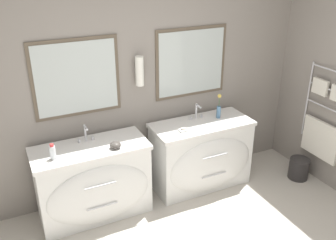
# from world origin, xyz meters

# --- Properties ---
(wall_back) EXTENTS (5.43, 0.17, 2.60)m
(wall_back) POSITION_xyz_m (-0.00, 1.85, 1.31)
(wall_back) COLOR gray
(wall_back) RESTS_ON ground_plane
(vanity_left) EXTENTS (1.17, 0.58, 0.81)m
(vanity_left) POSITION_xyz_m (-0.76, 1.49, 0.41)
(vanity_left) COLOR white
(vanity_left) RESTS_ON ground_plane
(vanity_right) EXTENTS (1.17, 0.58, 0.81)m
(vanity_right) POSITION_xyz_m (0.54, 1.49, 0.41)
(vanity_right) COLOR white
(vanity_right) RESTS_ON ground_plane
(faucet_left) EXTENTS (0.17, 0.12, 0.18)m
(faucet_left) POSITION_xyz_m (-0.76, 1.65, 0.90)
(faucet_left) COLOR silver
(faucet_left) RESTS_ON vanity_left
(faucet_right) EXTENTS (0.17, 0.12, 0.18)m
(faucet_right) POSITION_xyz_m (0.54, 1.65, 0.90)
(faucet_right) COLOR silver
(faucet_right) RESTS_ON vanity_right
(toiletry_bottle) EXTENTS (0.06, 0.06, 0.16)m
(toiletry_bottle) POSITION_xyz_m (-1.13, 1.44, 0.88)
(toiletry_bottle) COLOR silver
(toiletry_bottle) RESTS_ON vanity_left
(amenity_bowl) EXTENTS (0.11, 0.11, 0.07)m
(amenity_bowl) POSITION_xyz_m (-0.53, 1.39, 0.84)
(amenity_bowl) COLOR #4C4742
(amenity_bowl) RESTS_ON vanity_left
(flower_vase) EXTENTS (0.05, 0.05, 0.29)m
(flower_vase) POSITION_xyz_m (0.79, 1.57, 0.92)
(flower_vase) COLOR teal
(flower_vase) RESTS_ON vanity_right
(soap_dish) EXTENTS (0.09, 0.07, 0.04)m
(soap_dish) POSITION_xyz_m (0.25, 1.43, 0.83)
(soap_dish) COLOR white
(soap_dish) RESTS_ON vanity_right
(waste_bin) EXTENTS (0.24, 0.24, 0.26)m
(waste_bin) POSITION_xyz_m (1.71, 1.09, 0.14)
(waste_bin) COLOR #282626
(waste_bin) RESTS_ON ground_plane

